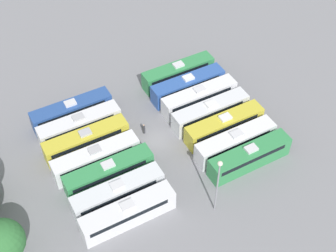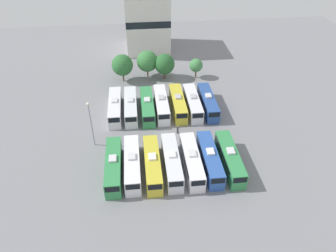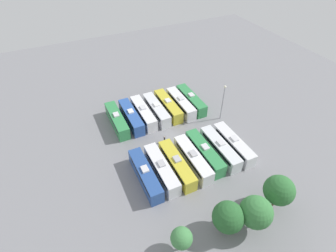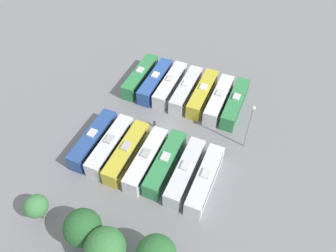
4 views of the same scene
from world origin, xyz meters
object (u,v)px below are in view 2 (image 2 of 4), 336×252
at_px(bus_2, 152,164).
at_px(tree_0, 122,65).
at_px(bus_11, 178,103).
at_px(light_pole, 90,118).
at_px(bus_7, 115,107).
at_px(bus_9, 147,106).
at_px(bus_3, 172,161).
at_px(bus_6, 230,158).
at_px(bus_10, 161,104).
at_px(bus_1, 132,163).
at_px(bus_8, 131,106).
at_px(bus_4, 192,160).
at_px(tree_1, 147,61).
at_px(bus_5, 210,158).
at_px(worker_person, 178,130).
at_px(bus_0, 114,166).
at_px(bus_12, 193,103).
at_px(tree_2, 165,64).
at_px(depot_building, 147,20).
at_px(bus_13, 208,102).

height_order(bus_2, tree_0, tree_0).
xyz_separation_m(bus_11, light_pole, (-16.66, -9.94, 4.41)).
xyz_separation_m(bus_7, bus_9, (6.61, -0.46, 0.00)).
xyz_separation_m(bus_3, light_pole, (-13.27, 7.69, 4.41)).
distance_m(bus_6, bus_9, 21.60).
xyz_separation_m(bus_2, bus_9, (0.16, 17.41, 0.00)).
relative_size(bus_10, light_pole, 1.28).
xyz_separation_m(bus_1, light_pole, (-6.77, 7.53, 4.41)).
bearing_deg(bus_11, bus_8, -179.09).
bearing_deg(bus_11, tree_0, 129.46).
bearing_deg(bus_8, bus_9, -5.14).
relative_size(bus_4, tree_1, 1.75).
relative_size(bus_1, light_pole, 1.28).
xyz_separation_m(bus_1, bus_5, (12.88, -0.18, 0.00)).
relative_size(bus_7, worker_person, 6.89).
bearing_deg(bus_4, bus_10, 100.74).
distance_m(bus_5, bus_6, 3.36).
distance_m(bus_0, bus_1, 3.03).
bearing_deg(bus_3, bus_12, 69.58).
bearing_deg(bus_10, bus_12, -2.56).
bearing_deg(worker_person, bus_8, 137.64).
bearing_deg(bus_1, bus_12, 53.04).
height_order(bus_1, tree_2, tree_2).
bearing_deg(bus_0, bus_5, -0.05).
bearing_deg(bus_3, depot_building, 91.04).
xyz_separation_m(bus_2, bus_3, (3.21, 0.25, 0.00)).
relative_size(bus_6, tree_0, 1.75).
relative_size(bus_3, bus_8, 1.00).
relative_size(bus_1, bus_12, 1.00).
distance_m(bus_2, bus_4, 6.52).
bearing_deg(depot_building, bus_3, -88.96).
bearing_deg(bus_6, bus_4, 179.31).
bearing_deg(bus_7, bus_12, -0.84).
distance_m(bus_8, bus_11, 9.85).
bearing_deg(bus_9, bus_3, -79.93).
xyz_separation_m(bus_12, worker_person, (-4.21, -7.87, -0.86)).
distance_m(bus_2, bus_10, 18.20).
height_order(bus_8, bus_9, same).
height_order(bus_9, bus_10, same).
bearing_deg(bus_10, bus_2, -99.92).
bearing_deg(bus_12, bus_13, -0.93).
relative_size(bus_0, bus_8, 1.00).
distance_m(bus_11, worker_person, 8.24).
distance_m(bus_2, bus_9, 17.41).
relative_size(bus_11, tree_1, 1.75).
height_order(bus_5, bus_9, same).
distance_m(bus_2, tree_1, 33.37).
bearing_deg(bus_5, bus_0, 179.95).
relative_size(bus_8, depot_building, 0.71).
distance_m(bus_2, bus_6, 12.95).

